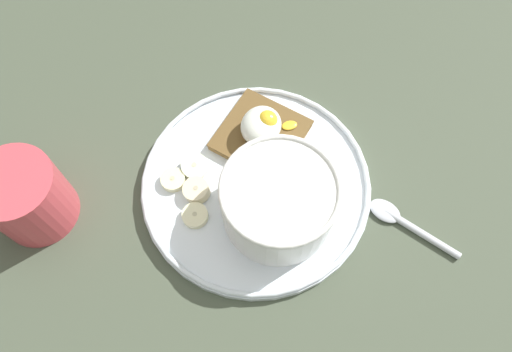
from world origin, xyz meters
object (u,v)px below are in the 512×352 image
Objects in this scene: toast_slice at (261,135)px; banana_slice_back at (195,216)px; banana_slice_right at (173,180)px; coffee_mug at (26,197)px; oatmeal_bowl at (279,201)px; spoon at (403,222)px; banana_slice_front at (196,190)px; poached_egg at (262,125)px; banana_slice_left at (195,166)px.

toast_slice and banana_slice_back have the same top height.
coffee_mug is (9.00, -11.76, 2.75)cm from banana_slice_right.
oatmeal_bowl reaches higher than spoon.
oatmeal_bowl is 1.46× the size of coffee_mug.
banana_slice_right is 0.30× the size of spoon.
spoon is (-5.03, 12.66, -3.91)cm from oatmeal_bowl.
toast_slice is 18.49cm from spoon.
banana_slice_front is (1.59, -9.02, -2.58)cm from oatmeal_bowl.
banana_slice_back is at bearing -11.09° from poached_egg.
spoon is at bearing 81.50° from toast_slice.
poached_egg reaches higher than banana_slice_back.
spoon is at bearing 106.98° from banana_slice_front.
coffee_mug is 0.77× the size of spoon.
spoon is at bearing 114.20° from banana_slice_back.
poached_egg is (-7.85, -5.48, -0.57)cm from oatmeal_bowl.
banana_slice_back is at bearing 57.25° from banana_slice_right.
poached_egg reaches higher than toast_slice.
poached_egg is at bearing 130.21° from toast_slice.
banana_slice_left is 1.32× the size of banana_slice_right.
banana_slice_front is 0.94× the size of banana_slice_left.
toast_slice is 8.47cm from banana_slice_left.
oatmeal_bowl is 3.75× the size of banana_slice_right.
spoon is at bearing 111.67° from oatmeal_bowl.
banana_slice_left is at bearing -36.49° from toast_slice.
coffee_mug is at bearing -52.57° from banana_slice_right.
banana_slice_right is (9.33, -6.57, -2.28)cm from poached_egg.
poached_egg is 18.66cm from spoon.
coffee_mug reaches higher than poached_egg.
banana_slice_front is 1.23× the size of banana_slice_right.
oatmeal_bowl reaches higher than poached_egg.
coffee_mug is (18.24, -18.22, 2.59)cm from toast_slice.
banana_slice_left is 1.26× the size of banana_slice_back.
poached_egg is (-0.09, 0.10, 2.12)cm from toast_slice.
toast_slice is (-7.76, -5.59, -2.70)cm from oatmeal_bowl.
poached_egg is at bearing -145.07° from oatmeal_bowl.
coffee_mug reaches higher than spoon.
toast_slice is 2.47× the size of banana_slice_front.
spoon is (2.73, 18.25, -1.22)cm from toast_slice.
poached_egg is at bearing 143.30° from banana_slice_left.
poached_egg is 1.75× the size of banana_slice_back.
poached_egg is at bearing 135.00° from coffee_mug.
banana_slice_front is (9.35, -3.44, 0.11)cm from toast_slice.
banana_slice_front is 22.71cm from spoon.
banana_slice_front reaches higher than banana_slice_back.
spoon is at bearing 113.04° from coffee_mug.
toast_slice is 1.18× the size of coffee_mug.
oatmeal_bowl is 1.23× the size of toast_slice.
coffee_mug reaches higher than banana_slice_front.
toast_slice reaches higher than spoon.
banana_slice_left is (6.89, -5.14, -2.16)cm from poached_egg.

